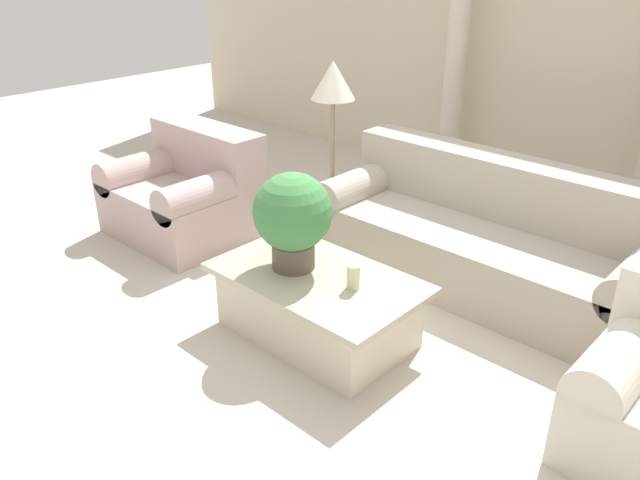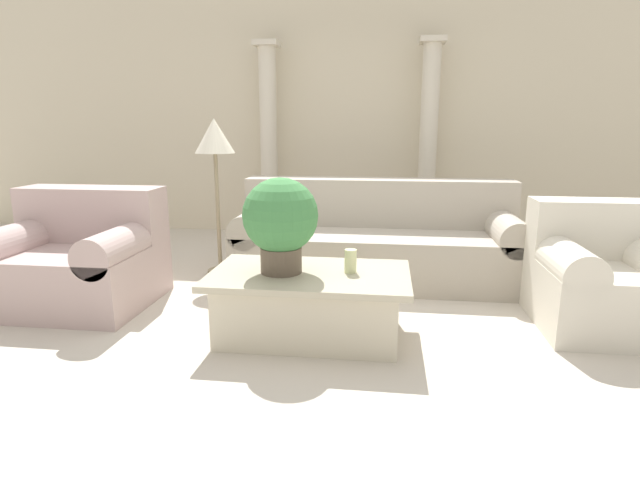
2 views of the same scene
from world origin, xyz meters
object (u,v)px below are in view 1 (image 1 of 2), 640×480
sofa_long (487,237)px  coffee_table (317,305)px  floor_lamp (333,90)px  loveseat (187,191)px  potted_plant (293,216)px

sofa_long → coffee_table: 1.37m
sofa_long → floor_lamp: bearing=-178.9°
loveseat → potted_plant: potted_plant is taller
sofa_long → floor_lamp: size_ratio=1.73×
potted_plant → floor_lamp: floor_lamp is taller
sofa_long → loveseat: size_ratio=2.15×
sofa_long → loveseat: same height
loveseat → sofa_long: bearing=22.4°
coffee_table → floor_lamp: 1.89m
potted_plant → floor_lamp: 1.60m
coffee_table → floor_lamp: size_ratio=0.91×
loveseat → potted_plant: (1.65, -0.41, 0.40)m
loveseat → coffee_table: loveseat is taller
floor_lamp → coffee_table: bearing=-51.2°
floor_lamp → potted_plant: bearing=-56.8°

